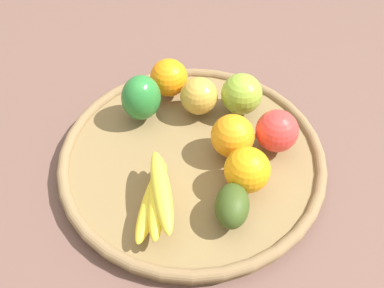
{
  "coord_description": "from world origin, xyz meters",
  "views": [
    {
      "loc": [
        -0.19,
        0.45,
        0.61
      ],
      "look_at": [
        0.0,
        0.0,
        0.05
      ],
      "focal_mm": 40.92,
      "sensor_mm": 36.0,
      "label": 1
    }
  ],
  "objects_px": {
    "apple_2": "(242,94)",
    "orange_0": "(247,170)",
    "apple_0": "(199,96)",
    "avocado": "(232,206)",
    "orange_2": "(169,78)",
    "apple_1": "(277,131)",
    "orange_1": "(233,136)",
    "banana_bunch": "(157,196)",
    "bell_pepper": "(141,98)"
  },
  "relations": [
    {
      "from": "bell_pepper",
      "to": "apple_2",
      "type": "height_order",
      "value": "bell_pepper"
    },
    {
      "from": "orange_0",
      "to": "banana_bunch",
      "type": "xyz_separation_m",
      "value": [
        0.11,
        0.09,
        -0.01
      ]
    },
    {
      "from": "orange_1",
      "to": "avocado",
      "type": "xyz_separation_m",
      "value": [
        -0.04,
        0.12,
        -0.01
      ]
    },
    {
      "from": "orange_1",
      "to": "banana_bunch",
      "type": "distance_m",
      "value": 0.17
    },
    {
      "from": "bell_pepper",
      "to": "avocado",
      "type": "bearing_deg",
      "value": -113.5
    },
    {
      "from": "bell_pepper",
      "to": "banana_bunch",
      "type": "distance_m",
      "value": 0.21
    },
    {
      "from": "orange_1",
      "to": "apple_1",
      "type": "xyz_separation_m",
      "value": [
        -0.07,
        -0.04,
        -0.0
      ]
    },
    {
      "from": "avocado",
      "to": "orange_1",
      "type": "bearing_deg",
      "value": -70.95
    },
    {
      "from": "orange_1",
      "to": "apple_0",
      "type": "height_order",
      "value": "orange_1"
    },
    {
      "from": "apple_2",
      "to": "apple_1",
      "type": "xyz_separation_m",
      "value": [
        -0.08,
        0.06,
        -0.0
      ]
    },
    {
      "from": "apple_2",
      "to": "apple_0",
      "type": "bearing_deg",
      "value": 23.79
    },
    {
      "from": "apple_1",
      "to": "orange_1",
      "type": "bearing_deg",
      "value": 31.55
    },
    {
      "from": "bell_pepper",
      "to": "orange_2",
      "type": "distance_m",
      "value": 0.08
    },
    {
      "from": "bell_pepper",
      "to": "avocado",
      "type": "relative_size",
      "value": 1.13
    },
    {
      "from": "apple_2",
      "to": "orange_0",
      "type": "bearing_deg",
      "value": 111.19
    },
    {
      "from": "apple_1",
      "to": "avocado",
      "type": "height_order",
      "value": "apple_1"
    },
    {
      "from": "banana_bunch",
      "to": "avocado",
      "type": "relative_size",
      "value": 2.05
    },
    {
      "from": "orange_0",
      "to": "apple_1",
      "type": "height_order",
      "value": "same"
    },
    {
      "from": "orange_1",
      "to": "apple_2",
      "type": "bearing_deg",
      "value": -79.88
    },
    {
      "from": "banana_bunch",
      "to": "avocado",
      "type": "height_order",
      "value": "banana_bunch"
    },
    {
      "from": "apple_0",
      "to": "orange_1",
      "type": "bearing_deg",
      "value": 141.18
    },
    {
      "from": "apple_2",
      "to": "orange_1",
      "type": "distance_m",
      "value": 0.11
    },
    {
      "from": "avocado",
      "to": "apple_0",
      "type": "distance_m",
      "value": 0.24
    },
    {
      "from": "orange_0",
      "to": "apple_2",
      "type": "distance_m",
      "value": 0.18
    },
    {
      "from": "bell_pepper",
      "to": "apple_2",
      "type": "distance_m",
      "value": 0.18
    },
    {
      "from": "orange_1",
      "to": "banana_bunch",
      "type": "bearing_deg",
      "value": 65.83
    },
    {
      "from": "apple_0",
      "to": "orange_2",
      "type": "bearing_deg",
      "value": -18.96
    },
    {
      "from": "orange_0",
      "to": "banana_bunch",
      "type": "distance_m",
      "value": 0.15
    },
    {
      "from": "apple_0",
      "to": "avocado",
      "type": "bearing_deg",
      "value": 124.08
    },
    {
      "from": "avocado",
      "to": "apple_2",
      "type": "bearing_deg",
      "value": -74.93
    },
    {
      "from": "bell_pepper",
      "to": "orange_1",
      "type": "relative_size",
      "value": 1.17
    },
    {
      "from": "apple_2",
      "to": "apple_1",
      "type": "relative_size",
      "value": 1.04
    },
    {
      "from": "bell_pepper",
      "to": "avocado",
      "type": "xyz_separation_m",
      "value": [
        -0.22,
        0.14,
        -0.02
      ]
    },
    {
      "from": "avocado",
      "to": "orange_2",
      "type": "distance_m",
      "value": 0.3
    },
    {
      "from": "apple_0",
      "to": "apple_2",
      "type": "bearing_deg",
      "value": -156.21
    },
    {
      "from": "avocado",
      "to": "orange_2",
      "type": "bearing_deg",
      "value": -47.22
    },
    {
      "from": "orange_2",
      "to": "apple_2",
      "type": "bearing_deg",
      "value": -177.24
    },
    {
      "from": "orange_0",
      "to": "apple_2",
      "type": "relative_size",
      "value": 0.97
    },
    {
      "from": "orange_0",
      "to": "avocado",
      "type": "height_order",
      "value": "orange_0"
    },
    {
      "from": "orange_0",
      "to": "apple_1",
      "type": "distance_m",
      "value": 0.1
    },
    {
      "from": "apple_2",
      "to": "orange_2",
      "type": "bearing_deg",
      "value": 2.76
    },
    {
      "from": "orange_0",
      "to": "apple_1",
      "type": "relative_size",
      "value": 1.01
    },
    {
      "from": "apple_2",
      "to": "orange_1",
      "type": "bearing_deg",
      "value": 100.12
    },
    {
      "from": "banana_bunch",
      "to": "orange_2",
      "type": "xyz_separation_m",
      "value": [
        0.09,
        -0.25,
        0.01
      ]
    },
    {
      "from": "avocado",
      "to": "orange_2",
      "type": "height_order",
      "value": "orange_2"
    },
    {
      "from": "apple_0",
      "to": "banana_bunch",
      "type": "bearing_deg",
      "value": 95.58
    },
    {
      "from": "bell_pepper",
      "to": "orange_1",
      "type": "distance_m",
      "value": 0.18
    },
    {
      "from": "apple_2",
      "to": "orange_1",
      "type": "height_order",
      "value": "apple_2"
    },
    {
      "from": "banana_bunch",
      "to": "orange_1",
      "type": "bearing_deg",
      "value": -114.17
    },
    {
      "from": "apple_1",
      "to": "orange_2",
      "type": "xyz_separation_m",
      "value": [
        0.23,
        -0.06,
        -0.0
      ]
    }
  ]
}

